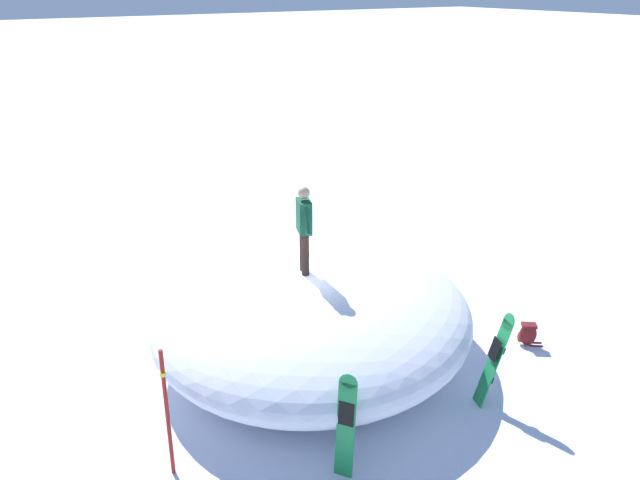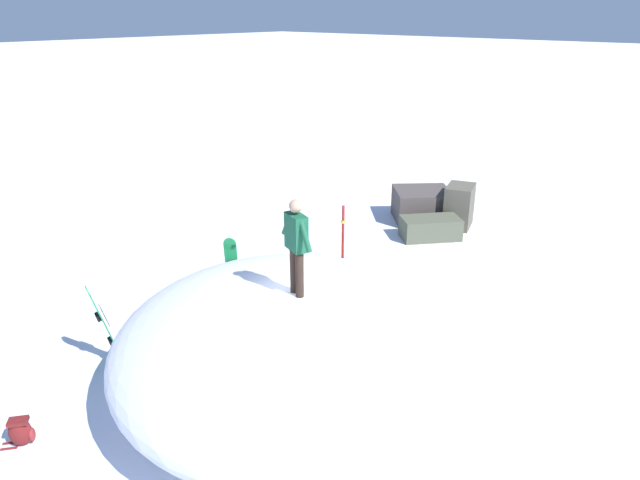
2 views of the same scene
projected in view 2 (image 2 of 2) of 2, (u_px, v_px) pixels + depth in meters
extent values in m
plane|color=white|center=(332.00, 384.00, 10.27)|extent=(240.00, 240.00, 0.00)
ellipsoid|color=white|center=(291.00, 343.00, 9.88)|extent=(8.91, 8.85, 1.75)
cylinder|color=black|center=(300.00, 274.00, 9.44)|extent=(0.14, 0.14, 0.80)
cylinder|color=black|center=(294.00, 270.00, 9.60)|extent=(0.14, 0.14, 0.80)
cube|color=#195638|center=(296.00, 232.00, 9.26)|extent=(0.49, 0.36, 0.59)
sphere|color=tan|center=(296.00, 206.00, 9.10)|extent=(0.22, 0.22, 0.22)
cylinder|color=#195638|center=(305.00, 235.00, 8.99)|extent=(0.39, 0.21, 0.49)
cylinder|color=#195638|center=(288.00, 223.00, 9.50)|extent=(0.39, 0.21, 0.49)
cube|color=#1E8C47|center=(107.00, 329.00, 10.55)|extent=(0.42, 0.51, 1.54)
cylinder|color=#1E8C47|center=(89.00, 293.00, 10.17)|extent=(0.31, 0.19, 0.29)
cube|color=black|center=(104.00, 315.00, 10.44)|extent=(0.27, 0.18, 0.37)
cube|color=black|center=(98.00, 317.00, 10.39)|extent=(0.21, 0.15, 0.12)
cube|color=black|center=(111.00, 341.00, 10.66)|extent=(0.21, 0.15, 0.12)
cube|color=#1E8C47|center=(233.00, 275.00, 12.73)|extent=(0.33, 0.30, 1.51)
cylinder|color=#1E8C47|center=(230.00, 244.00, 12.38)|extent=(0.26, 0.20, 0.28)
cube|color=black|center=(232.00, 263.00, 12.62)|extent=(0.22, 0.17, 0.36)
cube|color=black|center=(231.00, 265.00, 12.56)|extent=(0.20, 0.17, 0.12)
cube|color=black|center=(233.00, 286.00, 12.81)|extent=(0.20, 0.17, 0.12)
ellipsoid|color=maroon|center=(20.00, 432.00, 8.76)|extent=(0.38, 0.41, 0.47)
ellipsoid|color=maroon|center=(32.00, 434.00, 8.82)|extent=(0.20, 0.18, 0.23)
cube|color=maroon|center=(18.00, 421.00, 8.69)|extent=(0.32, 0.34, 0.06)
cylinder|color=maroon|center=(11.00, 443.00, 8.87)|extent=(0.17, 0.21, 0.04)
cylinder|color=maroon|center=(9.00, 449.00, 8.75)|extent=(0.17, 0.21, 0.04)
cylinder|color=#A51E19|center=(343.00, 249.00, 13.29)|extent=(0.06, 0.06, 2.10)
cylinder|color=yellow|center=(343.00, 222.00, 13.04)|extent=(0.10, 0.10, 0.06)
cube|color=#565144|center=(459.00, 206.00, 17.50)|extent=(1.06, 1.25, 1.28)
cube|color=#515341|center=(430.00, 228.00, 16.70)|extent=(1.73, 1.82, 0.61)
cube|color=#4B423F|center=(422.00, 205.00, 18.10)|extent=(2.27, 2.26, 0.96)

